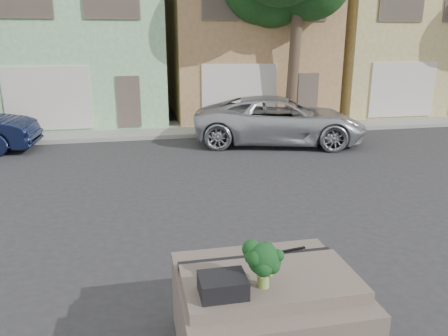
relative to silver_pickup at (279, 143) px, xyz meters
name	(u,v)px	position (x,y,z in m)	size (l,w,h in m)	color
ground_plane	(217,244)	(-3.72, -7.54, 0.00)	(120.00, 120.00, 0.00)	#303033
sidewalk	(169,129)	(-3.72, 2.96, 0.07)	(40.00, 3.00, 0.15)	gray
townhouse_mint	(82,36)	(-7.22, 6.96, 3.77)	(7.20, 8.20, 7.55)	#99D59A
townhouse_tan	(241,36)	(0.28, 6.96, 3.77)	(7.20, 8.20, 7.55)	#AC8254
townhouse_beige	(380,36)	(7.78, 6.96, 3.77)	(7.20, 8.20, 7.55)	#C9BA74
silver_pickup	(279,143)	(0.00, 0.00, 0.00)	(2.78, 6.03, 1.68)	#B4B6BD
tree_near	(295,22)	(1.28, 2.26, 4.25)	(4.40, 4.00, 8.50)	#184018
car_dashboard	(266,314)	(-3.72, -10.54, 0.56)	(2.00, 1.80, 1.12)	#67584F
instrument_hump	(223,285)	(-4.30, -10.89, 1.22)	(0.48, 0.38, 0.20)	black
wiper_arm	(280,252)	(-3.44, -10.16, 1.13)	(0.70, 0.03, 0.02)	black
broccoli	(264,265)	(-3.85, -10.83, 1.37)	(0.41, 0.41, 0.50)	#103414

